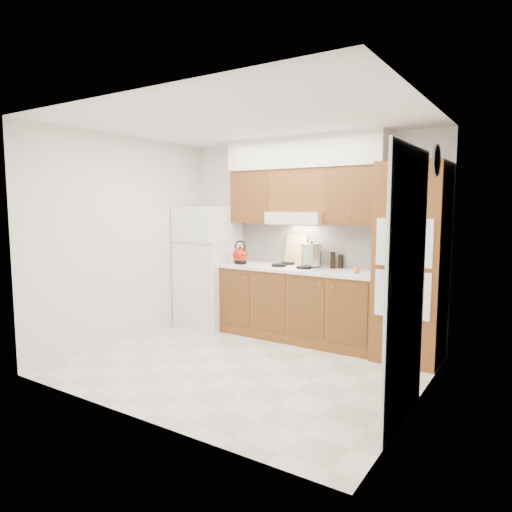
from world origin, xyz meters
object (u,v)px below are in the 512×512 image
(oven_cabinet, at_px, (411,263))
(kettle, at_px, (240,255))
(fridge, at_px, (209,266))
(stock_pot, at_px, (312,255))

(oven_cabinet, height_order, kettle, oven_cabinet)
(oven_cabinet, bearing_deg, kettle, -177.97)
(fridge, height_order, oven_cabinet, oven_cabinet)
(oven_cabinet, xyz_separation_m, kettle, (-2.26, -0.08, -0.04))
(oven_cabinet, relative_size, kettle, 10.32)
(kettle, bearing_deg, stock_pot, -12.78)
(oven_cabinet, distance_m, stock_pot, 1.27)
(fridge, distance_m, stock_pot, 1.60)
(kettle, bearing_deg, fridge, 152.88)
(fridge, xyz_separation_m, stock_pot, (1.58, 0.13, 0.25))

